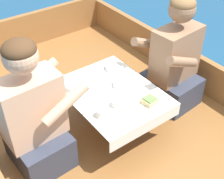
# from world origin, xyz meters

# --- Properties ---
(ground_plane) EXTENTS (60.00, 60.00, 0.00)m
(ground_plane) POSITION_xyz_m (0.00, 0.00, 0.00)
(ground_plane) COLOR navy
(boat_deck) EXTENTS (2.00, 3.31, 0.35)m
(boat_deck) POSITION_xyz_m (0.00, 0.00, 0.17)
(boat_deck) COLOR brown
(boat_deck) RESTS_ON ground_plane
(gunwale_starboard) EXTENTS (0.06, 3.31, 0.33)m
(gunwale_starboard) POSITION_xyz_m (0.97, 0.00, 0.51)
(gunwale_starboard) COLOR #936033
(gunwale_starboard) RESTS_ON boat_deck
(bow_coaming) EXTENTS (1.88, 0.06, 0.38)m
(bow_coaming) POSITION_xyz_m (0.00, 1.62, 0.54)
(bow_coaming) COLOR #936033
(bow_coaming) RESTS_ON boat_deck
(cockpit_table) EXTENTS (0.63, 0.81, 0.36)m
(cockpit_table) POSITION_xyz_m (0.00, -0.01, 0.67)
(cockpit_table) COLOR #B2B2B7
(cockpit_table) RESTS_ON boat_deck
(person_port) EXTENTS (0.54, 0.46, 0.99)m
(person_port) POSITION_xyz_m (-0.62, 0.02, 0.75)
(person_port) COLOR #333847
(person_port) RESTS_ON boat_deck
(person_starboard) EXTENTS (0.54, 0.47, 0.97)m
(person_starboard) POSITION_xyz_m (0.62, -0.05, 0.74)
(person_starboard) COLOR #333847
(person_starboard) RESTS_ON boat_deck
(plate_sandwich) EXTENTS (0.19, 0.19, 0.01)m
(plate_sandwich) POSITION_xyz_m (0.13, -0.29, 0.71)
(plate_sandwich) COLOR silver
(plate_sandwich) RESTS_ON cockpit_table
(plate_bread) EXTENTS (0.17, 0.17, 0.01)m
(plate_bread) POSITION_xyz_m (-0.00, 0.25, 0.71)
(plate_bread) COLOR silver
(plate_bread) RESTS_ON cockpit_table
(sandwich) EXTENTS (0.10, 0.10, 0.05)m
(sandwich) POSITION_xyz_m (0.13, -0.29, 0.74)
(sandwich) COLOR #E0BC7F
(sandwich) RESTS_ON plate_sandwich
(bowl_port_near) EXTENTS (0.15, 0.15, 0.04)m
(bowl_port_near) POSITION_xyz_m (0.20, 0.22, 0.73)
(bowl_port_near) COLOR silver
(bowl_port_near) RESTS_ON cockpit_table
(bowl_starboard_near) EXTENTS (0.14, 0.14, 0.04)m
(bowl_starboard_near) POSITION_xyz_m (-0.21, 0.19, 0.73)
(bowl_starboard_near) COLOR silver
(bowl_starboard_near) RESTS_ON cockpit_table
(bowl_center_far) EXTENTS (0.11, 0.11, 0.04)m
(bowl_center_far) POSITION_xyz_m (0.10, 0.01, 0.73)
(bowl_center_far) COLOR silver
(bowl_center_far) RESTS_ON cockpit_table
(coffee_cup_port) EXTENTS (0.11, 0.08, 0.06)m
(coffee_cup_port) POSITION_xyz_m (-0.06, -0.17, 0.74)
(coffee_cup_port) COLOR silver
(coffee_cup_port) RESTS_ON cockpit_table
(coffee_cup_starboard) EXTENTS (0.10, 0.07, 0.06)m
(coffee_cup_starboard) POSITION_xyz_m (-0.22, -0.19, 0.74)
(coffee_cup_starboard) COLOR silver
(coffee_cup_starboard) RESTS_ON cockpit_table
(utensil_spoon_center) EXTENTS (0.15, 0.10, 0.01)m
(utensil_spoon_center) POSITION_xyz_m (0.01, -0.35, 0.71)
(utensil_spoon_center) COLOR silver
(utensil_spoon_center) RESTS_ON cockpit_table
(utensil_spoon_port) EXTENTS (0.17, 0.03, 0.01)m
(utensil_spoon_port) POSITION_xyz_m (-0.20, -0.09, 0.71)
(utensil_spoon_port) COLOR silver
(utensil_spoon_port) RESTS_ON cockpit_table
(utensil_knife_starboard) EXTENTS (0.14, 0.12, 0.00)m
(utensil_knife_starboard) POSITION_xyz_m (-0.16, 0.04, 0.71)
(utensil_knife_starboard) COLOR silver
(utensil_knife_starboard) RESTS_ON cockpit_table
(utensil_knife_port) EXTENTS (0.17, 0.02, 0.00)m
(utensil_knife_port) POSITION_xyz_m (-0.00, -0.00, 0.71)
(utensil_knife_port) COLOR silver
(utensil_knife_port) RESTS_ON cockpit_table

